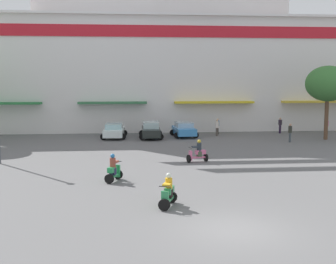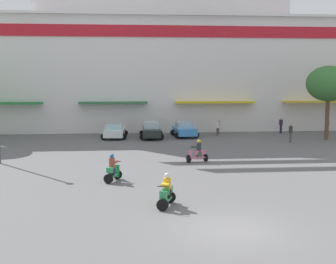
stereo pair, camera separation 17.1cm
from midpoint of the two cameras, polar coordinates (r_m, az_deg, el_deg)
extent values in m
plane|color=slate|center=(29.69, 2.24, -4.09)|extent=(128.00, 128.00, 0.00)
cube|color=silver|center=(51.76, -1.14, 7.29)|extent=(42.21, 11.48, 11.97)
cube|color=red|center=(46.22, -0.59, 12.78)|extent=(38.83, 0.12, 1.17)
cube|color=silver|center=(46.39, -0.59, 14.89)|extent=(42.21, 0.70, 0.24)
cube|color=#2D7C43|center=(46.95, -20.31, 3.46)|extent=(7.15, 1.10, 0.20)
cube|color=#336C44|center=(45.41, -7.22, 3.73)|extent=(6.90, 1.10, 0.20)
cube|color=gold|center=(46.29, 5.83, 3.81)|extent=(8.23, 1.10, 0.20)
cube|color=gold|center=(49.46, 17.94, 3.71)|extent=(6.47, 1.10, 0.20)
cylinder|color=brown|center=(43.57, 19.50, 1.54)|extent=(0.36, 0.36, 3.75)
ellipsoid|color=#397134|center=(43.41, 19.68, 5.86)|extent=(4.04, 4.01, 3.26)
cube|color=silver|center=(42.52, -7.02, 0.02)|extent=(2.00, 4.42, 0.64)
cube|color=#9AC2C8|center=(42.46, -7.03, 0.76)|extent=(1.64, 2.25, 0.47)
cylinder|color=black|center=(43.96, -8.03, -0.15)|extent=(0.61, 0.20, 0.60)
cylinder|color=black|center=(43.82, -5.72, -0.14)|extent=(0.61, 0.20, 0.60)
cylinder|color=black|center=(41.31, -8.39, -0.61)|extent=(0.61, 0.20, 0.60)
cylinder|color=black|center=(41.16, -5.94, -0.60)|extent=(0.61, 0.20, 0.60)
cube|color=#222725|center=(42.19, -2.32, 0.06)|extent=(1.79, 4.53, 0.71)
cube|color=#A5BFC2|center=(42.12, -2.33, 0.92)|extent=(1.49, 2.28, 0.56)
cylinder|color=black|center=(43.59, -3.47, -0.15)|extent=(0.60, 0.18, 0.60)
cylinder|color=black|center=(43.64, -1.28, -0.14)|extent=(0.60, 0.18, 0.60)
cylinder|color=black|center=(40.83, -3.43, -0.64)|extent=(0.60, 0.18, 0.60)
cylinder|color=black|center=(40.88, -1.10, -0.62)|extent=(0.60, 0.18, 0.60)
cube|color=#3A84C9|center=(43.02, 1.94, 0.16)|extent=(2.02, 3.94, 0.66)
cube|color=#94B2C8|center=(42.96, 1.94, 0.92)|extent=(1.65, 2.01, 0.49)
cylinder|color=black|center=(44.06, 0.51, -0.07)|extent=(0.61, 0.20, 0.60)
cylinder|color=black|center=(44.39, 2.77, -0.02)|extent=(0.61, 0.20, 0.60)
cylinder|color=black|center=(41.74, 1.05, -0.46)|extent=(0.61, 0.20, 0.60)
cylinder|color=black|center=(42.09, 3.44, -0.41)|extent=(0.61, 0.20, 0.60)
cylinder|color=black|center=(25.41, -6.59, -5.43)|extent=(0.53, 0.34, 0.52)
cylinder|color=black|center=(24.39, -7.73, -5.97)|extent=(0.53, 0.34, 0.52)
cube|color=#248D4C|center=(24.88, -7.15, -5.56)|extent=(0.66, 1.04, 0.10)
cube|color=#248D4C|center=(24.62, -7.37, -4.79)|extent=(0.53, 0.71, 0.28)
cube|color=#248D4C|center=(25.25, -6.71, -4.96)|extent=(0.35, 0.26, 0.69)
cylinder|color=black|center=(25.17, -6.70, -3.73)|extent=(0.49, 0.24, 0.04)
cube|color=#2B2B4D|center=(24.73, -7.28, -5.02)|extent=(0.41, 0.39, 0.36)
cylinder|color=brown|center=(24.63, -7.29, -3.96)|extent=(0.42, 0.42, 0.57)
sphere|color=#256AA9|center=(24.56, -7.31, -3.06)|extent=(0.25, 0.25, 0.25)
cube|color=brown|center=(24.85, -7.04, -3.79)|extent=(0.49, 0.54, 0.10)
cylinder|color=black|center=(30.11, 2.51, -3.44)|extent=(0.26, 0.54, 0.52)
cylinder|color=black|center=(30.60, 4.71, -3.29)|extent=(0.26, 0.54, 0.52)
cube|color=#DE6492|center=(30.34, 3.62, -3.25)|extent=(1.15, 0.54, 0.10)
cube|color=#DE6492|center=(30.37, 4.02, -2.58)|extent=(0.76, 0.46, 0.28)
cube|color=#DE6492|center=(30.12, 2.73, -3.02)|extent=(0.21, 0.34, 0.65)
cylinder|color=black|center=(30.02, 2.69, -2.02)|extent=(0.16, 0.51, 0.04)
cube|color=#424D39|center=(30.35, 3.84, -2.82)|extent=(0.35, 0.38, 0.36)
cylinder|color=#2A323A|center=(30.27, 3.85, -1.94)|extent=(0.39, 0.39, 0.57)
sphere|color=gold|center=(30.21, 3.85, -1.20)|extent=(0.25, 0.25, 0.25)
cube|color=#2A323A|center=(30.16, 3.36, -1.92)|extent=(0.51, 0.43, 0.10)
cylinder|color=black|center=(19.37, -0.74, -9.32)|extent=(0.54, 0.31, 0.52)
cylinder|color=black|center=(20.59, 0.22, -8.33)|extent=(0.54, 0.31, 0.52)
cube|color=#2E8550|center=(19.96, -0.25, -8.65)|extent=(0.65, 1.18, 0.10)
cube|color=#2E8550|center=(20.09, -0.08, -7.42)|extent=(0.53, 0.79, 0.28)
cube|color=#2E8550|center=(19.43, -0.64, -8.55)|extent=(0.35, 0.24, 0.68)
cylinder|color=black|center=(19.26, -0.66, -7.01)|extent=(0.50, 0.21, 0.04)
cube|color=black|center=(20.02, -0.15, -7.83)|extent=(0.40, 0.37, 0.36)
cylinder|color=gold|center=(19.91, -0.15, -6.62)|extent=(0.41, 0.41, 0.51)
sphere|color=silver|center=(19.83, -0.15, -5.60)|extent=(0.25, 0.25, 0.25)
cube|color=gold|center=(19.63, -0.37, -6.74)|extent=(0.47, 0.53, 0.10)
cylinder|color=#4F453E|center=(44.04, 6.16, 0.02)|extent=(0.28, 0.28, 0.80)
cylinder|color=beige|center=(43.96, 6.18, 0.93)|extent=(0.45, 0.45, 0.62)
sphere|color=tan|center=(43.92, 6.18, 1.47)|extent=(0.21, 0.21, 0.21)
cylinder|color=black|center=(45.39, 6.25, 0.25)|extent=(0.30, 0.30, 0.84)
cylinder|color=#3F6684|center=(45.32, 6.26, 1.12)|extent=(0.48, 0.48, 0.55)
sphere|color=tan|center=(45.28, 6.27, 1.60)|extent=(0.21, 0.21, 0.21)
cylinder|color=#40484D|center=(40.86, 15.23, -0.68)|extent=(0.28, 0.28, 0.86)
cylinder|color=#2E2F27|center=(40.77, 15.26, 0.33)|extent=(0.45, 0.45, 0.60)
sphere|color=tan|center=(40.73, 15.28, 0.90)|extent=(0.21, 0.21, 0.21)
cylinder|color=slate|center=(48.22, 19.54, 0.25)|extent=(0.31, 0.31, 0.79)
cylinder|color=pink|center=(48.15, 19.58, 1.04)|extent=(0.50, 0.50, 0.54)
sphere|color=tan|center=(48.12, 19.60, 1.49)|extent=(0.23, 0.23, 0.23)
cylinder|color=black|center=(47.26, 14.04, 0.37)|extent=(0.26, 0.26, 0.87)
cylinder|color=#2B212D|center=(47.19, 14.07, 1.21)|extent=(0.43, 0.43, 0.53)
sphere|color=tan|center=(47.15, 14.08, 1.66)|extent=(0.21, 0.21, 0.21)
camera|label=1|loc=(0.09, -90.15, -0.02)|focal=47.61mm
camera|label=2|loc=(0.09, 89.85, 0.02)|focal=47.61mm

